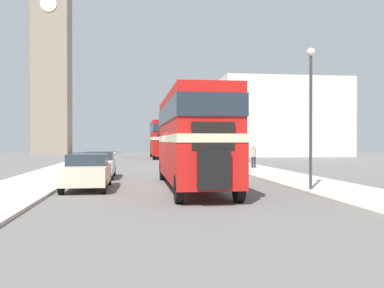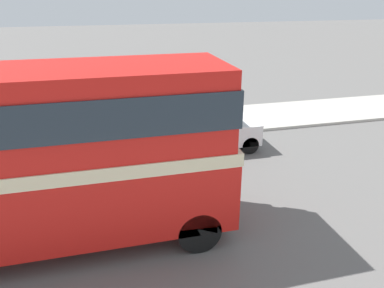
{
  "view_description": "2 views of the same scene",
  "coord_description": "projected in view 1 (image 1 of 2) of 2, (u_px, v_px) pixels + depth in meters",
  "views": [
    {
      "loc": [
        -1.73,
        -19.87,
        2.13
      ],
      "look_at": [
        0.77,
        -1.05,
        1.98
      ],
      "focal_mm": 40.0,
      "sensor_mm": 36.0,
      "label": 1
    },
    {
      "loc": [
        8.57,
        1.41,
        5.51
      ],
      "look_at": [
        0.0,
        3.6,
        1.87
      ],
      "focal_mm": 35.0,
      "sensor_mm": 36.0,
      "label": 2
    }
  ],
  "objects": [
    {
      "name": "double_decker_bus",
      "position": [
        192.0,
        134.0,
        18.96
      ],
      "size": [
        2.38,
        10.72,
        4.1
      ],
      "color": "red",
      "rests_on": "ground_plane"
    },
    {
      "name": "sidewalk_right",
      "position": [
        311.0,
        183.0,
        20.83
      ],
      "size": [
        3.5,
        120.0,
        0.12
      ],
      "color": "#B7B2A8",
      "rests_on": "ground_plane"
    },
    {
      "name": "bicycle_on_pavement",
      "position": [
        235.0,
        159.0,
        38.11
      ],
      "size": [
        0.05,
        1.76,
        0.78
      ],
      "color": "black",
      "rests_on": "sidewalk_right"
    },
    {
      "name": "bus_distant",
      "position": [
        162.0,
        137.0,
        52.22
      ],
      "size": [
        2.56,
        10.64,
        4.46
      ],
      "color": "#B2140F",
      "rests_on": "ground_plane"
    },
    {
      "name": "church_tower",
      "position": [
        52.0,
        19.0,
        65.1
      ],
      "size": [
        5.54,
        5.54,
        40.57
      ],
      "color": "gray",
      "rests_on": "ground_plane"
    },
    {
      "name": "car_parked_near",
      "position": [
        87.0,
        171.0,
        18.73
      ],
      "size": [
        1.85,
        4.4,
        1.55
      ],
      "color": "beige",
      "rests_on": "ground_plane"
    },
    {
      "name": "ground_plane",
      "position": [
        173.0,
        186.0,
        19.94
      ],
      "size": [
        120.0,
        120.0,
        0.0
      ],
      "primitive_type": "plane",
      "color": "slate"
    },
    {
      "name": "street_lamp",
      "position": [
        311.0,
        97.0,
        17.7
      ],
      "size": [
        0.36,
        0.36,
        5.86
      ],
      "color": "#38383D",
      "rests_on": "sidewalk_right"
    },
    {
      "name": "shop_building_block",
      "position": [
        282.0,
        118.0,
        59.47
      ],
      "size": [
        17.48,
        8.93,
        10.67
      ],
      "color": "silver",
      "rests_on": "ground_plane"
    },
    {
      "name": "pedestrian_walking",
      "position": [
        254.0,
        155.0,
        31.84
      ],
      "size": [
        0.34,
        0.34,
        1.67
      ],
      "color": "#282833",
      "rests_on": "sidewalk_right"
    },
    {
      "name": "sidewalk_left",
      "position": [
        22.0,
        187.0,
        19.05
      ],
      "size": [
        3.5,
        120.0,
        0.12
      ],
      "color": "#B7B2A8",
      "rests_on": "ground_plane"
    },
    {
      "name": "car_parked_mid",
      "position": [
        99.0,
        164.0,
        24.39
      ],
      "size": [
        1.68,
        4.04,
        1.51
      ],
      "color": "white",
      "rests_on": "ground_plane"
    }
  ]
}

